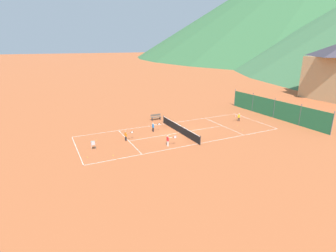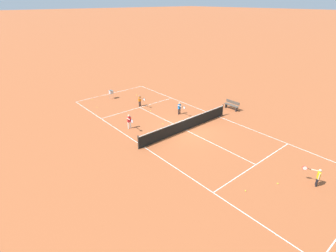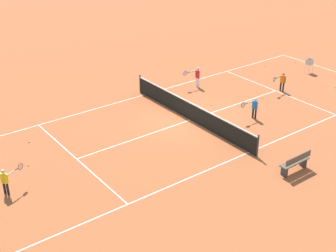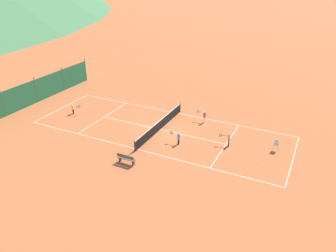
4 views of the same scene
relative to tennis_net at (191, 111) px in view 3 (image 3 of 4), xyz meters
name	(u,v)px [view 3 (image 3 of 4)]	position (x,y,z in m)	size (l,w,h in m)	color
ground_plane	(191,120)	(0.00, 0.00, -0.50)	(600.00, 600.00, 0.00)	#A8542D
court_line_markings	(191,120)	(0.00, 0.00, -0.50)	(8.25, 23.85, 0.01)	white
tennis_net	(191,111)	(0.00, 0.00, 0.00)	(9.18, 0.08, 1.06)	#2D2D2D
player_near_service	(282,81)	(-0.21, -6.61, 0.16)	(0.37, 0.99, 1.12)	black
player_far_baseline	(254,107)	(-1.79, -2.65, 0.17)	(0.39, 0.97, 1.13)	black
player_far_service	(6,179)	(-0.74, 9.69, 0.15)	(0.42, 0.97, 1.10)	black
player_near_baseline	(197,76)	(3.24, -3.13, 0.20)	(0.43, 0.99, 1.20)	white
tennis_ball_by_net_right	(335,87)	(-1.76, -9.58, -0.47)	(0.07, 0.07, 0.07)	#CCE033
tennis_ball_far_corner	(262,98)	(-0.26, -4.99, -0.47)	(0.07, 0.07, 0.07)	#CCE033
tennis_ball_alley_right	(296,62)	(2.54, -11.30, -0.47)	(0.07, 0.07, 0.07)	#CCE033
tennis_ball_near_corner	(211,105)	(0.69, -2.01, -0.47)	(0.07, 0.07, 0.07)	#CCE033
tennis_ball_alley_left	(265,66)	(3.18, -9.00, -0.47)	(0.07, 0.07, 0.07)	#CCE033
tennis_ball_mid_court	(29,142)	(2.67, 7.47, -0.47)	(0.07, 0.07, 0.07)	#CCE033
tennis_ball_by_net_left	(28,165)	(0.75, 8.29, -0.47)	(0.07, 0.07, 0.07)	#CCE033
ball_hopper	(310,63)	(0.79, -10.40, 0.16)	(0.36, 0.36, 0.89)	#B7B7BC
courtside_bench	(296,162)	(-6.34, -0.34, -0.05)	(0.36, 1.50, 0.84)	#51473D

